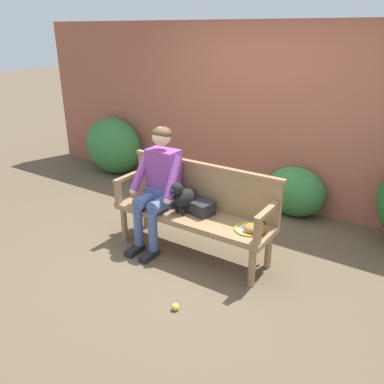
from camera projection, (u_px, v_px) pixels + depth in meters
The scene contains 14 objects.
ground_plane at pixel (192, 252), 4.37m from camera, with size 40.00×40.00×0.00m, color brown.
brick_garden_fence at pixel (268, 115), 5.37m from camera, with size 8.00×0.30×2.40m, color #9E5642.
hedge_bush_far_left at pixel (295, 192), 5.14m from camera, with size 0.79×0.50×0.66m, color #337538.
hedge_bush_far_right at pixel (114, 146), 6.64m from camera, with size 1.06×0.70×0.93m, color #337538.
garden_bench at pixel (192, 219), 4.22m from camera, with size 1.77×0.51×0.47m.
bench_backrest at pixel (203, 185), 4.27m from camera, with size 1.81×0.06×0.50m.
bench_armrest_left_end at pixel (125, 183), 4.48m from camera, with size 0.06×0.51×0.28m.
bench_armrest_right_end at pixel (264, 219), 3.62m from camera, with size 0.06×0.51×0.28m.
person_seated at pixel (159, 183), 4.29m from camera, with size 0.56×0.65×1.34m.
dog_on_bench at pixel (183, 197), 4.16m from camera, with size 0.23×0.36×0.36m.
tennis_racket at pixel (251, 229), 3.86m from camera, with size 0.37×0.58×0.03m.
baseball_glove at pixel (255, 228), 3.79m from camera, with size 0.22×0.17×0.09m, color #9E6B2D.
sports_bag at pixel (200, 207), 4.18m from camera, with size 0.28×0.20×0.14m, color #232328.
tennis_ball at pixel (175, 307), 3.47m from camera, with size 0.07×0.07×0.07m, color #CCDB33.
Camera 1 is at (2.08, -3.16, 2.28)m, focal length 37.14 mm.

